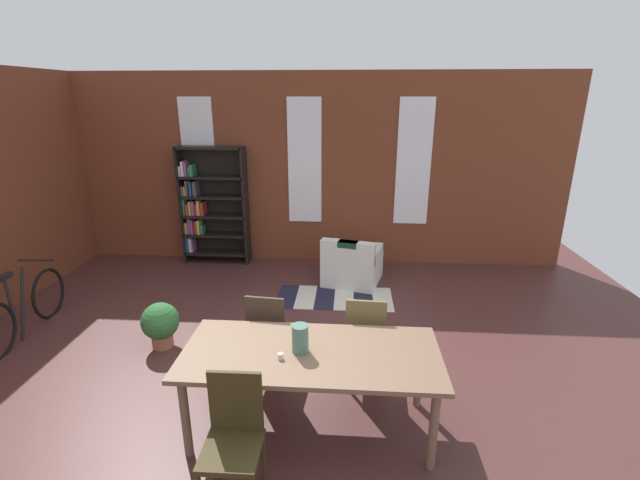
# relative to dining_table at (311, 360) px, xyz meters

# --- Properties ---
(ground_plane) EXTENTS (9.83, 9.83, 0.00)m
(ground_plane) POSITION_rel_dining_table_xyz_m (-0.46, 0.48, -0.68)
(ground_plane) COLOR #4B2927
(back_wall_brick) EXTENTS (8.56, 0.12, 3.12)m
(back_wall_brick) POSITION_rel_dining_table_xyz_m (-0.46, 4.11, 0.88)
(back_wall_brick) COLOR brown
(back_wall_brick) RESTS_ON ground
(window_pane_0) EXTENTS (0.55, 0.02, 2.03)m
(window_pane_0) POSITION_rel_dining_table_xyz_m (-2.23, 4.04, 1.03)
(window_pane_0) COLOR white
(window_pane_1) EXTENTS (0.55, 0.02, 2.03)m
(window_pane_1) POSITION_rel_dining_table_xyz_m (-0.46, 4.04, 1.03)
(window_pane_1) COLOR white
(window_pane_2) EXTENTS (0.55, 0.02, 2.03)m
(window_pane_2) POSITION_rel_dining_table_xyz_m (1.30, 4.04, 1.03)
(window_pane_2) COLOR white
(dining_table) EXTENTS (2.11, 0.92, 0.76)m
(dining_table) POSITION_rel_dining_table_xyz_m (0.00, 0.00, 0.00)
(dining_table) COLOR brown
(dining_table) RESTS_ON ground
(vase_on_table) EXTENTS (0.14, 0.14, 0.24)m
(vase_on_table) POSITION_rel_dining_table_xyz_m (-0.09, -0.00, 0.20)
(vase_on_table) COLOR #4C7266
(vase_on_table) RESTS_ON dining_table
(tealight_candle_0) EXTENTS (0.04, 0.04, 0.05)m
(tealight_candle_0) POSITION_rel_dining_table_xyz_m (-0.23, -0.12, 0.10)
(tealight_candle_0) COLOR silver
(tealight_candle_0) RESTS_ON dining_table
(dining_chair_near_left) EXTENTS (0.40, 0.40, 0.95)m
(dining_chair_near_left) POSITION_rel_dining_table_xyz_m (-0.48, -0.69, -0.17)
(dining_chair_near_left) COLOR #352C14
(dining_chair_near_left) RESTS_ON ground
(dining_chair_far_right) EXTENTS (0.42, 0.42, 0.95)m
(dining_chair_far_right) POSITION_rel_dining_table_xyz_m (0.47, 0.69, -0.17)
(dining_chair_far_right) COLOR brown
(dining_chair_far_right) RESTS_ON ground
(dining_chair_far_left) EXTENTS (0.44, 0.44, 0.95)m
(dining_chair_far_left) POSITION_rel_dining_table_xyz_m (-0.48, 0.69, -0.17)
(dining_chair_far_left) COLOR #372B20
(dining_chair_far_left) RESTS_ON ground
(bookshelf_tall) EXTENTS (1.11, 0.29, 1.97)m
(bookshelf_tall) POSITION_rel_dining_table_xyz_m (-2.06, 3.87, 0.31)
(bookshelf_tall) COLOR black
(bookshelf_tall) RESTS_ON ground
(armchair_white) EXTENTS (0.97, 0.97, 0.75)m
(armchair_white) POSITION_rel_dining_table_xyz_m (0.34, 3.13, -0.40)
(armchair_white) COLOR silver
(armchair_white) RESTS_ON ground
(bicycle_second) EXTENTS (0.44, 1.64, 0.87)m
(bicycle_second) POSITION_rel_dining_table_xyz_m (-3.54, 1.30, -0.35)
(bicycle_second) COLOR black
(bicycle_second) RESTS_ON ground
(potted_plant_by_shelf) EXTENTS (0.42, 0.42, 0.53)m
(potted_plant_by_shelf) POSITION_rel_dining_table_xyz_m (-1.82, 1.16, -0.38)
(potted_plant_by_shelf) COLOR #9E6042
(potted_plant_by_shelf) RESTS_ON ground
(striped_rug) EXTENTS (1.64, 0.76, 0.01)m
(striped_rug) POSITION_rel_dining_table_xyz_m (0.10, 2.56, -0.68)
(striped_rug) COLOR #1E1E33
(striped_rug) RESTS_ON ground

